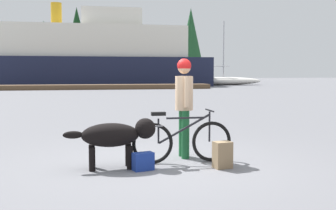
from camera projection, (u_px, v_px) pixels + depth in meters
name	position (u px, v px, depth m)	size (l,w,h in m)	color
ground_plane	(164.00, 164.00, 6.87)	(160.00, 160.00, 0.00)	slate
bicycle	(182.00, 141.00, 6.94)	(1.73, 0.44, 0.90)	black
person_cyclist	(184.00, 98.00, 7.33)	(0.32, 0.53, 1.78)	#19592D
dog	(116.00, 135.00, 6.54)	(1.47, 0.45, 0.80)	black
backpack	(222.00, 155.00, 6.57)	(0.28, 0.20, 0.43)	#8C7251
handbag_pannier	(143.00, 161.00, 6.44)	(0.32, 0.18, 0.28)	navy
dock_pier	(104.00, 87.00, 35.30)	(18.40, 2.14, 0.40)	brown
ferry_boat	(88.00, 57.00, 43.12)	(25.24, 8.54, 8.56)	#191E38
sailboat_moored	(223.00, 81.00, 45.48)	(8.83, 2.47, 7.05)	silver
pine_tree_far_left	(44.00, 44.00, 55.02)	(3.40, 3.40, 8.31)	#4C331E
pine_tree_center	(86.00, 37.00, 57.16)	(4.09, 4.09, 9.34)	#4C331E
pine_tree_far_right	(191.00, 37.00, 57.11)	(3.45, 3.45, 10.30)	#4C331E
pine_tree_mid_back	(77.00, 34.00, 59.05)	(3.59, 3.59, 10.75)	#4C331E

